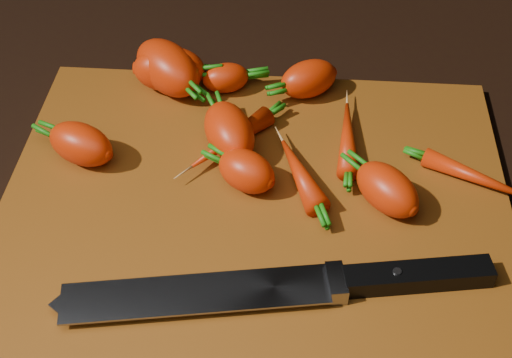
{
  "coord_description": "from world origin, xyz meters",
  "views": [
    {
      "loc": [
        0.04,
        -0.48,
        0.52
      ],
      "look_at": [
        0.0,
        0.01,
        0.03
      ],
      "focal_mm": 50.0,
      "sensor_mm": 36.0,
      "label": 1
    }
  ],
  "objects": [
    {
      "name": "carrot_6",
      "position": [
        0.13,
        0.0,
        0.03
      ],
      "size": [
        0.08,
        0.08,
        0.04
      ],
      "primitive_type": "ellipsoid",
      "rotation": [
        0.0,
        0.0,
        2.28
      ],
      "color": "red",
      "rests_on": "cutting_board"
    },
    {
      "name": "carrot_8",
      "position": [
        0.22,
        0.04,
        0.02
      ],
      "size": [
        0.11,
        0.07,
        0.02
      ],
      "primitive_type": "ellipsoid",
      "rotation": [
        0.0,
        0.0,
        -0.49
      ],
      "color": "red",
      "rests_on": "cutting_board"
    },
    {
      "name": "carrot_2",
      "position": [
        -0.11,
        0.17,
        0.04
      ],
      "size": [
        0.11,
        0.11,
        0.06
      ],
      "primitive_type": "ellipsoid",
      "rotation": [
        0.0,
        0.0,
        -0.81
      ],
      "color": "red",
      "rests_on": "cutting_board"
    },
    {
      "name": "ground",
      "position": [
        0.0,
        0.0,
        -0.01
      ],
      "size": [
        2.0,
        2.0,
        0.01
      ],
      "primitive_type": "cube",
      "color": "black"
    },
    {
      "name": "carrot_0",
      "position": [
        -0.11,
        0.17,
        0.04
      ],
      "size": [
        0.08,
        0.05,
        0.05
      ],
      "primitive_type": "ellipsoid",
      "rotation": [
        0.0,
        0.0,
        0.02
      ],
      "color": "red",
      "rests_on": "cutting_board"
    },
    {
      "name": "carrot_11",
      "position": [
        -0.18,
        0.04,
        0.03
      ],
      "size": [
        0.08,
        0.07,
        0.04
      ],
      "primitive_type": "ellipsoid",
      "rotation": [
        0.0,
        0.0,
        2.72
      ],
      "color": "red",
      "rests_on": "cutting_board"
    },
    {
      "name": "carrot_7",
      "position": [
        0.09,
        0.09,
        0.02
      ],
      "size": [
        0.02,
        0.11,
        0.02
      ],
      "primitive_type": "ellipsoid",
      "rotation": [
        0.0,
        0.0,
        1.56
      ],
      "color": "red",
      "rests_on": "cutting_board"
    },
    {
      "name": "carrot_3",
      "position": [
        -0.03,
        0.07,
        0.04
      ],
      "size": [
        0.08,
        0.09,
        0.05
      ],
      "primitive_type": "ellipsoid",
      "rotation": [
        0.0,
        0.0,
        1.98
      ],
      "color": "red",
      "rests_on": "cutting_board"
    },
    {
      "name": "carrot_9",
      "position": [
        0.04,
        0.03,
        0.02
      ],
      "size": [
        0.06,
        0.1,
        0.03
      ],
      "primitive_type": "ellipsoid",
      "rotation": [
        0.0,
        0.0,
        1.96
      ],
      "color": "red",
      "rests_on": "cutting_board"
    },
    {
      "name": "carrot_5",
      "position": [
        -0.05,
        0.17,
        0.03
      ],
      "size": [
        0.06,
        0.05,
        0.03
      ],
      "primitive_type": "ellipsoid",
      "rotation": [
        0.0,
        0.0,
        0.29
      ],
      "color": "red",
      "rests_on": "cutting_board"
    },
    {
      "name": "carrot_10",
      "position": [
        -0.03,
        0.07,
        0.02
      ],
      "size": [
        0.09,
        0.1,
        0.02
      ],
      "primitive_type": "ellipsoid",
      "rotation": [
        0.0,
        0.0,
        4.02
      ],
      "color": "red",
      "rests_on": "cutting_board"
    },
    {
      "name": "cutting_board",
      "position": [
        0.0,
        0.0,
        0.01
      ],
      "size": [
        0.5,
        0.4,
        0.01
      ],
      "primitive_type": "cube",
      "color": "brown",
      "rests_on": "ground"
    },
    {
      "name": "knife",
      "position": [
        -0.02,
        -0.12,
        0.02
      ],
      "size": [
        0.38,
        0.1,
        0.02
      ],
      "rotation": [
        0.0,
        0.0,
        0.17
      ],
      "color": "gray",
      "rests_on": "cutting_board"
    },
    {
      "name": "carrot_4",
      "position": [
        0.05,
        0.17,
        0.03
      ],
      "size": [
        0.08,
        0.07,
        0.04
      ],
      "primitive_type": "ellipsoid",
      "rotation": [
        0.0,
        0.0,
        3.67
      ],
      "color": "red",
      "rests_on": "cutting_board"
    },
    {
      "name": "carrot_1",
      "position": [
        -0.01,
        0.02,
        0.03
      ],
      "size": [
        0.07,
        0.07,
        0.04
      ],
      "primitive_type": "ellipsoid",
      "rotation": [
        0.0,
        0.0,
        2.59
      ],
      "color": "red",
      "rests_on": "cutting_board"
    }
  ]
}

